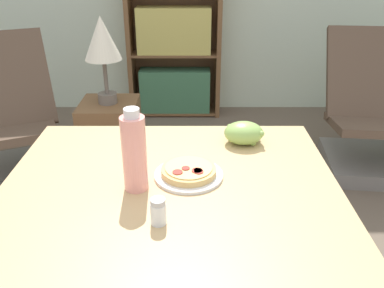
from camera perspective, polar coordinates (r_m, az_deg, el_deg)
dining_table at (r=1.29m, az=-3.14°, el=-9.71°), size 1.02×0.88×0.72m
pizza_on_plate at (r=1.26m, az=-0.62°, el=-3.98°), size 0.21×0.21×0.04m
grape_bunch at (r=1.47m, az=7.17°, el=1.54°), size 0.14×0.11×0.08m
drink_bottle at (r=1.17m, az=-8.26°, el=-1.17°), size 0.07×0.07×0.25m
salt_shaker at (r=1.06m, az=-4.90°, el=-9.43°), size 0.04×0.04×0.07m
lounge_chair_near at (r=2.78m, az=-24.59°, el=0.80°), size 0.84×0.94×0.88m
lounge_chair_far at (r=2.92m, az=23.95°, el=2.10°), size 0.68×0.82×0.88m
bookshelf at (r=3.48m, az=-2.74°, el=16.01°), size 0.78×0.26×1.59m
side_table at (r=2.58m, az=-11.33°, el=0.24°), size 0.34×0.34×0.52m
table_lamp at (r=2.38m, az=-12.67°, el=13.72°), size 0.21×0.21×0.50m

